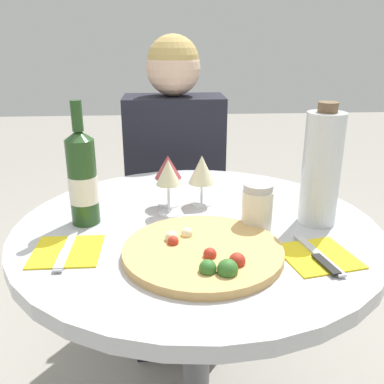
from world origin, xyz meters
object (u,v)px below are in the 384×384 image
dining_table (196,268)px  pizza_large (202,252)px  wine_bottle (83,178)px  tall_carafe (321,168)px  seated_diner (176,207)px  chair_behind_diner (175,216)px

dining_table → pizza_large: 0.23m
wine_bottle → tall_carafe: 0.60m
seated_diner → wine_bottle: (-0.25, -0.59, 0.32)m
wine_bottle → tall_carafe: wine_bottle is taller
chair_behind_diner → seated_diner: size_ratio=0.75×
chair_behind_diner → tall_carafe: bearing=114.2°
tall_carafe → seated_diner: bearing=118.8°
dining_table → wine_bottle: wine_bottle is taller
wine_bottle → pizza_large: bearing=-35.7°
pizza_large → wine_bottle: wine_bottle is taller
dining_table → tall_carafe: 0.42m
dining_table → chair_behind_diner: size_ratio=1.01×
seated_diner → tall_carafe: seated_diner is taller
dining_table → wine_bottle: bearing=174.4°
seated_diner → pizza_large: (0.03, -0.80, 0.22)m
chair_behind_diner → seated_diner: (-0.00, -0.14, 0.10)m
chair_behind_diner → seated_diner: bearing=90.0°
dining_table → pizza_large: size_ratio=2.63×
seated_diner → tall_carafe: (0.35, -0.63, 0.35)m
pizza_large → chair_behind_diner: bearing=92.1°
pizza_large → tall_carafe: size_ratio=1.15×
seated_diner → wine_bottle: 0.72m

